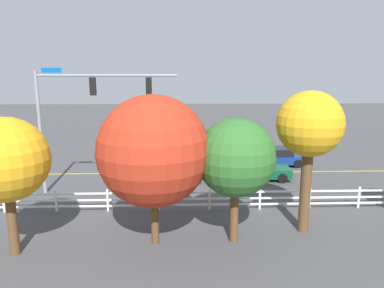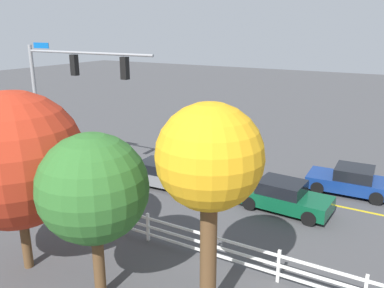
{
  "view_description": "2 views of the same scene",
  "coord_description": "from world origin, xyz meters",
  "px_view_note": "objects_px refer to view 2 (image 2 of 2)",
  "views": [
    {
      "loc": [
        -1.53,
        23.78,
        6.84
      ],
      "look_at": [
        -2.26,
        2.07,
        2.5
      ],
      "focal_mm": 32.41,
      "sensor_mm": 36.0,
      "label": 1
    },
    {
      "loc": [
        -11.39,
        17.98,
        7.96
      ],
      "look_at": [
        -1.76,
        1.43,
        2.33
      ],
      "focal_mm": 37.1,
      "sensor_mm": 36.0,
      "label": 2
    }
  ],
  "objects_px": {
    "tree_0": "(210,160)",
    "tree_4": "(93,189)",
    "car_1": "(284,196)",
    "car_2": "(350,181)",
    "tree_1": "(15,160)",
    "car_0": "(164,174)"
  },
  "relations": [
    {
      "from": "tree_4",
      "to": "car_1",
      "type": "bearing_deg",
      "value": -108.9
    },
    {
      "from": "car_0",
      "to": "tree_0",
      "type": "bearing_deg",
      "value": -51.61
    },
    {
      "from": "tree_4",
      "to": "tree_1",
      "type": "bearing_deg",
      "value": 1.04
    },
    {
      "from": "car_0",
      "to": "tree_1",
      "type": "height_order",
      "value": "tree_1"
    },
    {
      "from": "car_1",
      "to": "car_2",
      "type": "height_order",
      "value": "car_1"
    },
    {
      "from": "tree_1",
      "to": "tree_0",
      "type": "bearing_deg",
      "value": -171.86
    },
    {
      "from": "tree_0",
      "to": "tree_4",
      "type": "bearing_deg",
      "value": 15.05
    },
    {
      "from": "car_0",
      "to": "car_1",
      "type": "relative_size",
      "value": 1.17
    },
    {
      "from": "car_0",
      "to": "car_1",
      "type": "height_order",
      "value": "car_1"
    },
    {
      "from": "car_2",
      "to": "tree_4",
      "type": "bearing_deg",
      "value": 64.7
    },
    {
      "from": "car_1",
      "to": "tree_4",
      "type": "bearing_deg",
      "value": -105.76
    },
    {
      "from": "car_2",
      "to": "tree_1",
      "type": "xyz_separation_m",
      "value": [
        8.49,
        12.33,
        3.24
      ]
    },
    {
      "from": "car_1",
      "to": "car_0",
      "type": "bearing_deg",
      "value": -173.85
    },
    {
      "from": "tree_0",
      "to": "tree_4",
      "type": "xyz_separation_m",
      "value": [
        3.25,
        0.87,
        -1.14
      ]
    },
    {
      "from": "tree_0",
      "to": "car_1",
      "type": "bearing_deg",
      "value": -88.05
    },
    {
      "from": "car_2",
      "to": "tree_1",
      "type": "relative_size",
      "value": 0.65
    },
    {
      "from": "car_1",
      "to": "tree_0",
      "type": "relative_size",
      "value": 0.66
    },
    {
      "from": "car_0",
      "to": "tree_0",
      "type": "height_order",
      "value": "tree_0"
    },
    {
      "from": "tree_0",
      "to": "tree_1",
      "type": "xyz_separation_m",
      "value": [
        6.52,
        0.93,
        -0.82
      ]
    },
    {
      "from": "tree_4",
      "to": "car_2",
      "type": "bearing_deg",
      "value": -113.05
    },
    {
      "from": "car_1",
      "to": "tree_4",
      "type": "relative_size",
      "value": 0.79
    },
    {
      "from": "car_0",
      "to": "car_2",
      "type": "distance_m",
      "value": 9.4
    }
  ]
}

